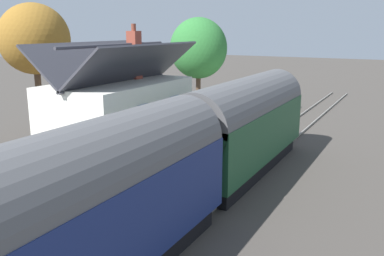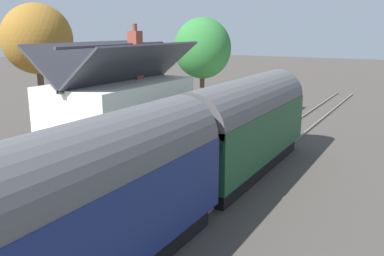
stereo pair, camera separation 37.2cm
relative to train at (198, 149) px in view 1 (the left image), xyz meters
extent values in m
plane|color=#423D38|center=(5.40, 0.90, -2.22)|extent=(160.00, 160.00, 0.00)
cube|color=#A39B8C|center=(5.40, 4.94, -1.78)|extent=(32.00, 6.08, 0.88)
cube|color=beige|center=(5.40, 2.08, -1.33)|extent=(32.00, 0.36, 0.02)
cube|color=gray|center=(5.40, -0.72, -2.15)|extent=(52.00, 0.08, 0.14)
cube|color=gray|center=(5.40, 0.72, -2.15)|extent=(52.00, 0.08, 0.14)
cube|color=black|center=(4.54, 0.00, -1.87)|extent=(9.04, 2.29, 0.70)
cube|color=#1E4C2D|center=(4.54, 0.00, -0.37)|extent=(9.82, 2.70, 2.30)
cylinder|color=#515154|center=(4.54, 0.00, 0.78)|extent=(9.82, 2.65, 2.65)
cube|color=black|center=(4.54, 1.36, -0.08)|extent=(8.35, 0.03, 0.80)
cylinder|color=black|center=(7.49, 0.00, -1.87)|extent=(0.70, 2.16, 0.70)
cylinder|color=black|center=(1.59, 0.00, -1.87)|extent=(0.70, 2.16, 0.70)
cube|color=black|center=(9.47, 0.00, 0.04)|extent=(0.04, 2.16, 0.90)
cylinder|color=#F2EDCC|center=(9.49, 0.00, -0.94)|extent=(0.06, 0.24, 0.24)
cube|color=red|center=(9.53, 0.00, -1.40)|extent=(0.16, 2.56, 0.24)
cube|color=navy|center=(-5.18, 0.00, -0.37)|extent=(8.62, 2.70, 2.30)
cylinder|color=#515154|center=(-5.18, 0.00, 0.78)|extent=(8.62, 2.65, 2.65)
cube|color=black|center=(-5.18, 1.36, -0.08)|extent=(7.33, 0.03, 0.80)
cylinder|color=black|center=(-2.59, 0.00, -1.87)|extent=(0.70, 2.16, 0.70)
cube|color=silver|center=(3.38, 6.24, 0.18)|extent=(7.39, 4.32, 3.04)
cube|color=#38383F|center=(3.38, 5.16, 2.59)|extent=(7.89, 2.42, 2.01)
cube|color=#38383F|center=(3.38, 7.32, 2.59)|extent=(7.89, 2.42, 2.01)
cylinder|color=#38383F|center=(3.38, 6.24, 3.48)|extent=(7.89, 0.16, 0.16)
cube|color=brown|center=(4.82, 6.24, 2.92)|extent=(0.56, 0.56, 2.44)
cylinder|color=brown|center=(4.82, 6.24, 4.32)|extent=(0.24, 0.24, 0.36)
cube|color=slate|center=(3.74, 4.06, -0.29)|extent=(0.90, 0.06, 2.10)
cube|color=slate|center=(2.34, 4.06, 0.36)|extent=(0.80, 0.05, 1.10)
cube|color=slate|center=(5.14, 4.06, 0.36)|extent=(0.80, 0.05, 1.10)
cube|color=teal|center=(9.72, 4.33, -0.89)|extent=(1.41, 0.45, 0.06)
cube|color=teal|center=(9.71, 4.15, -0.66)|extent=(1.40, 0.15, 0.40)
cube|color=black|center=(9.16, 4.35, -1.12)|extent=(0.07, 0.36, 0.44)
cube|color=black|center=(10.28, 4.32, -1.12)|extent=(0.07, 0.36, 0.44)
cube|color=teal|center=(-2.39, 4.36, -0.89)|extent=(1.40, 0.41, 0.06)
cube|color=teal|center=(-2.39, 4.18, -0.66)|extent=(1.40, 0.12, 0.40)
cube|color=black|center=(-2.95, 4.37, -1.12)|extent=(0.06, 0.36, 0.44)
cube|color=black|center=(-1.83, 4.36, -1.12)|extent=(0.06, 0.36, 0.44)
cube|color=teal|center=(-4.44, 4.49, -0.89)|extent=(1.42, 0.46, 0.06)
cube|color=teal|center=(-4.45, 4.31, -0.66)|extent=(1.40, 0.17, 0.40)
cube|color=black|center=(-3.88, 4.47, -1.12)|extent=(0.08, 0.36, 0.44)
cone|color=black|center=(3.57, 3.67, -1.14)|extent=(0.41, 0.41, 0.38)
cylinder|color=black|center=(3.57, 3.67, -1.31)|extent=(0.22, 0.22, 0.06)
ellipsoid|color=#4C8C2D|center=(3.57, 3.67, -0.74)|extent=(0.59, 0.59, 0.52)
cone|color=#B6285E|center=(3.57, 3.67, -0.54)|extent=(0.10, 0.10, 0.24)
cylinder|color=black|center=(11.48, 5.47, -1.14)|extent=(0.42, 0.42, 0.40)
ellipsoid|color=olive|center=(11.48, 5.47, -0.79)|extent=(0.42, 0.42, 0.35)
cone|color=#E44E58|center=(11.48, 5.47, -0.64)|extent=(0.10, 0.10, 0.17)
cone|color=teal|center=(15.33, 3.59, -1.18)|extent=(0.38, 0.38, 0.30)
cylinder|color=teal|center=(15.33, 3.59, -1.31)|extent=(0.21, 0.21, 0.06)
ellipsoid|color=#4C8C2D|center=(15.33, 3.59, -0.88)|extent=(0.44, 0.44, 0.43)
cone|color=#E65F51|center=(15.33, 3.59, -0.72)|extent=(0.09, 0.09, 0.18)
cylinder|color=gray|center=(13.65, 5.97, -1.19)|extent=(0.49, 0.49, 0.28)
ellipsoid|color=#3D8438|center=(13.65, 5.97, -0.84)|extent=(0.61, 0.61, 0.60)
cone|color=#EB454E|center=(13.65, 5.97, -0.63)|extent=(0.12, 0.12, 0.24)
cube|color=teal|center=(8.60, 6.31, -1.19)|extent=(0.84, 0.32, 0.29)
ellipsoid|color=#3D8438|center=(8.60, 6.31, -0.93)|extent=(0.76, 0.29, 0.29)
cylinder|color=gray|center=(17.28, 3.47, -1.17)|extent=(0.33, 0.33, 0.34)
ellipsoid|color=olive|center=(17.28, 3.47, -0.83)|extent=(0.48, 0.48, 0.50)
cone|color=#EC3E7A|center=(17.28, 3.47, -0.66)|extent=(0.08, 0.08, 0.19)
cylinder|color=#4C3828|center=(4.10, 12.67, 0.03)|extent=(0.37, 0.37, 4.49)
ellipsoid|color=olive|center=(4.10, 12.67, 3.68)|extent=(3.96, 4.06, 4.01)
cylinder|color=#4C3828|center=(19.71, 10.25, -0.73)|extent=(0.42, 0.42, 2.98)
ellipsoid|color=#2D7233|center=(19.71, 10.25, 2.60)|extent=(4.67, 5.06, 5.26)
camera|label=1|loc=(-12.90, -6.69, 4.25)|focal=38.92mm
camera|label=2|loc=(-12.72, -7.02, 4.25)|focal=38.92mm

